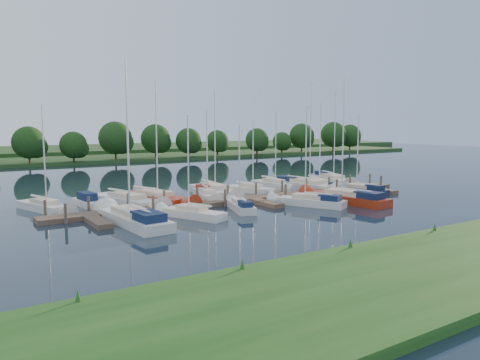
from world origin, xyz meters
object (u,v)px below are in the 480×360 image
dock (253,200)px  sailboat_n_0 (45,208)px  sailboat_n_5 (214,192)px  sailboat_s_2 (240,207)px  motorboat (88,203)px

dock → sailboat_n_0: size_ratio=4.13×
sailboat_n_0 → sailboat_n_5: 17.28m
sailboat_n_0 → sailboat_s_2: (14.75, -9.20, 0.04)m
sailboat_n_0 → sailboat_n_5: sailboat_n_5 is taller
sailboat_n_5 → sailboat_s_2: sailboat_n_5 is taller
motorboat → sailboat_n_5: bearing=172.5°
sailboat_n_0 → motorboat: size_ratio=1.94×
dock → sailboat_n_5: 6.15m
motorboat → sailboat_n_0: bearing=-3.9°
sailboat_n_0 → sailboat_n_5: size_ratio=0.82×
dock → sailboat_n_5: sailboat_n_5 is taller
dock → sailboat_s_2: size_ratio=5.02×
dock → sailboat_s_2: bearing=-138.5°
motorboat → sailboat_n_5: (13.48, -0.20, -0.06)m
dock → motorboat: 15.78m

